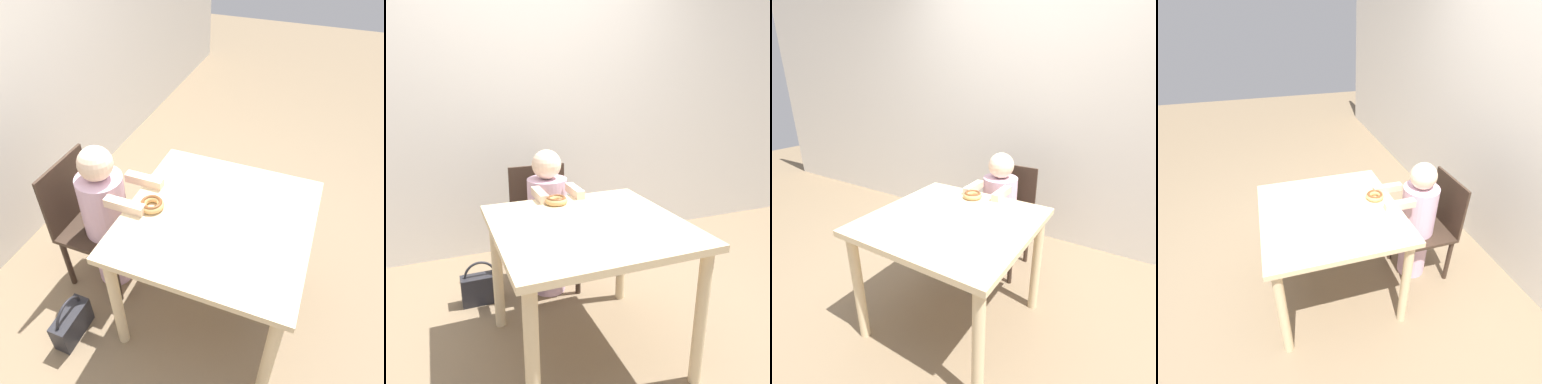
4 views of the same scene
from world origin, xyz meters
The scene contains 8 objects.
ground_plane centered at (0.00, 0.00, 0.00)m, with size 12.00×12.00×0.00m, color #7A664C.
wall_back centered at (0.00, 1.45, 1.25)m, with size 8.00×0.05×2.50m.
dining_table centered at (0.00, 0.00, 0.63)m, with size 0.92×0.91×0.75m.
chair centered at (-0.01, 0.79, 0.44)m, with size 0.40×0.41×0.84m.
child_figure centered at (-0.01, 0.67, 0.50)m, with size 0.27×0.45×0.99m.
donut centered at (-0.06, 0.33, 0.77)m, with size 0.13×0.13×0.04m.
napkin centered at (0.07, -0.02, 0.75)m, with size 0.34×0.34×0.00m.
handbag centered at (-0.48, 0.68, 0.11)m, with size 0.25×0.10×0.30m.
Camera 4 is at (1.58, -0.33, 1.91)m, focal length 28.00 mm.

